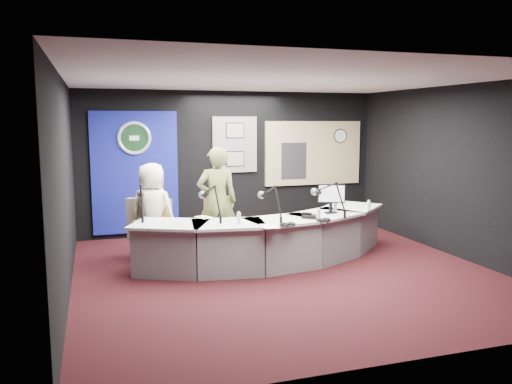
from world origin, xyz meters
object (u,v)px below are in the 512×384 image
object	(u,v)px
person_woman	(217,202)
armchair_right	(217,226)
person_man	(152,212)
broadcast_desk	(270,239)
armchair_left	(153,233)

from	to	relation	value
person_woman	armchair_right	bearing A→B (deg)	-0.00
person_man	person_woman	xyz separation A→B (m)	(1.05, -0.06, 0.12)
broadcast_desk	person_man	xyz separation A→B (m)	(-1.73, 0.77, 0.41)
armchair_left	person_woman	distance (m)	1.16
broadcast_desk	armchair_right	bearing A→B (deg)	133.71
person_man	person_woman	size ratio (longest dim) A/B	0.87
person_man	person_woman	world-z (taller)	person_woman
armchair_right	person_man	bearing A→B (deg)	-166.64
armchair_left	person_man	distance (m)	0.36
armchair_left	person_woman	size ratio (longest dim) A/B	0.47
broadcast_desk	armchair_right	world-z (taller)	armchair_right
broadcast_desk	armchair_right	xyz separation A→B (m)	(-0.68, 0.71, 0.11)
armchair_right	person_man	world-z (taller)	person_man
armchair_right	person_man	xyz separation A→B (m)	(-1.05, 0.06, 0.29)
person_man	broadcast_desk	bearing A→B (deg)	-171.16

